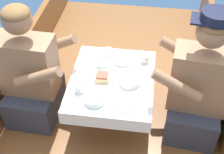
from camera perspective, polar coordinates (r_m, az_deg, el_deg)
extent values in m
plane|color=navy|center=(2.83, 0.25, -10.67)|extent=(60.00, 60.00, 0.00)
cube|color=brown|center=(2.69, 0.26, -8.38)|extent=(1.74, 3.47, 0.35)
cube|color=brown|center=(2.64, -18.05, -1.17)|extent=(0.06, 3.47, 0.35)
cube|color=brown|center=(2.50, 19.79, -4.71)|extent=(0.06, 3.47, 0.35)
cylinder|color=#B2B2B7|center=(2.36, 0.00, -4.26)|extent=(0.07, 0.07, 0.38)
cube|color=brown|center=(2.22, 0.00, -0.64)|extent=(0.56, 0.70, 0.02)
cube|color=white|center=(2.21, 0.00, -0.43)|extent=(0.59, 0.73, 0.00)
cube|color=white|center=(2.00, -1.42, -8.44)|extent=(0.59, 0.00, 0.10)
cube|color=white|center=(2.52, 1.12, 4.16)|extent=(0.59, 0.00, 0.10)
cube|color=#333847|center=(2.52, -13.80, -4.16)|extent=(0.38, 0.46, 0.26)
cube|color=#936B4C|center=(2.28, -15.20, 2.06)|extent=(0.41, 0.24, 0.45)
sphere|color=#936B4C|center=(2.08, -17.01, 9.98)|extent=(0.20, 0.20, 0.20)
ellipsoid|color=brown|center=(2.05, -17.26, 11.02)|extent=(0.19, 0.19, 0.11)
cylinder|color=#936B4C|center=(2.32, -10.39, 5.78)|extent=(0.34, 0.08, 0.21)
cylinder|color=#936B4C|center=(2.06, -13.48, -0.04)|extent=(0.34, 0.08, 0.21)
cube|color=#333847|center=(2.41, 14.35, -6.84)|extent=(0.41, 0.48, 0.26)
cube|color=#936B4C|center=(2.16, 15.91, -0.49)|extent=(0.42, 0.26, 0.46)
sphere|color=#936B4C|center=(1.94, 17.96, 7.84)|extent=(0.20, 0.20, 0.20)
ellipsoid|color=brown|center=(1.92, 18.24, 8.95)|extent=(0.19, 0.19, 0.11)
cylinder|color=#936B4C|center=(1.97, 11.72, -1.57)|extent=(0.34, 0.11, 0.21)
cylinder|color=#936B4C|center=(2.25, 12.59, 4.52)|extent=(0.34, 0.11, 0.21)
cylinder|color=black|center=(1.89, 18.63, 10.48)|extent=(0.18, 0.18, 0.06)
cube|color=black|center=(1.90, 15.73, 10.20)|extent=(0.12, 0.15, 0.01)
cylinder|color=silver|center=(2.20, -1.81, -0.54)|extent=(0.19, 0.19, 0.01)
cylinder|color=silver|center=(2.04, 2.38, -4.78)|extent=(0.18, 0.18, 0.01)
cube|color=#E0BC7F|center=(2.18, -1.82, -0.10)|extent=(0.11, 0.10, 0.04)
cube|color=#B74C3D|center=(2.16, -1.83, 0.38)|extent=(0.09, 0.08, 0.01)
cylinder|color=silver|center=(2.04, -3.25, -4.07)|extent=(0.14, 0.14, 0.04)
cylinder|color=beige|center=(2.03, -3.26, -3.88)|extent=(0.11, 0.11, 0.02)
cylinder|color=silver|center=(2.17, 3.12, -0.71)|extent=(0.15, 0.15, 0.04)
cylinder|color=beige|center=(2.16, 3.13, -0.51)|extent=(0.12, 0.12, 0.02)
cylinder|color=silver|center=(2.35, 1.98, 3.24)|extent=(0.13, 0.13, 0.04)
cylinder|color=beige|center=(2.34, 1.98, 3.43)|extent=(0.11, 0.11, 0.02)
cylinder|color=silver|center=(2.31, -2.01, 2.59)|extent=(0.07, 0.07, 0.05)
torus|color=silver|center=(2.30, -0.89, 2.55)|extent=(0.04, 0.01, 0.04)
cylinder|color=#3D2314|center=(2.30, -2.01, 2.89)|extent=(0.06, 0.06, 0.01)
cylinder|color=silver|center=(2.11, -5.97, -1.93)|extent=(0.07, 0.07, 0.06)
torus|color=silver|center=(2.10, -4.84, -1.98)|extent=(0.04, 0.01, 0.04)
cylinder|color=#3D2314|center=(2.10, -6.00, -1.55)|extent=(0.06, 0.06, 0.01)
cylinder|color=silver|center=(2.41, -0.79, 4.54)|extent=(0.07, 0.07, 0.05)
torus|color=silver|center=(2.40, 0.32, 4.50)|extent=(0.04, 0.01, 0.04)
cylinder|color=#3D2314|center=(2.40, -0.80, 4.84)|extent=(0.06, 0.06, 0.01)
cylinder|color=silver|center=(2.35, 5.97, 3.32)|extent=(0.06, 0.06, 0.05)
cylinder|color=beige|center=(2.35, 5.97, 3.32)|extent=(0.07, 0.07, 0.03)
cube|color=silver|center=(2.21, -5.94, -0.66)|extent=(0.04, 0.17, 0.00)
cube|color=silver|center=(2.13, 0.40, -2.11)|extent=(0.16, 0.09, 0.00)
ellipsoid|color=silver|center=(2.15, 2.15, -1.63)|extent=(0.04, 0.02, 0.01)
cube|color=silver|center=(2.33, -5.23, 2.13)|extent=(0.08, 0.16, 0.00)
ellipsoid|color=silver|center=(2.37, -4.22, 3.07)|extent=(0.04, 0.02, 0.01)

